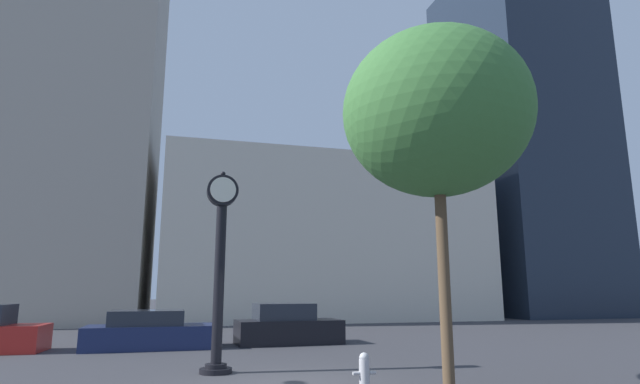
# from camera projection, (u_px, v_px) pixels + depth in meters

# --- Properties ---
(building_tall_tower) EXTENTS (10.29, 12.00, 36.87)m
(building_tall_tower) POSITION_uv_depth(u_px,v_px,m) (83.00, 45.00, 34.15)
(building_tall_tower) COLOR #ADA393
(building_tall_tower) RESTS_ON ground_plane
(building_storefront_row) EXTENTS (21.49, 12.00, 10.65)m
(building_storefront_row) POSITION_uv_depth(u_px,v_px,m) (319.00, 242.00, 35.99)
(building_storefront_row) COLOR beige
(building_storefront_row) RESTS_ON ground_plane
(building_glass_modern) EXTENTS (9.76, 12.00, 29.32)m
(building_glass_modern) POSITION_uv_depth(u_px,v_px,m) (518.00, 138.00, 42.37)
(building_glass_modern) COLOR #1E2838
(building_glass_modern) RESTS_ON ground_plane
(street_clock) EXTENTS (0.79, 0.78, 4.96)m
(street_clock) POSITION_uv_depth(u_px,v_px,m) (220.00, 259.00, 12.44)
(street_clock) COLOR black
(street_clock) RESTS_ON ground_plane
(car_navy) EXTENTS (4.42, 1.97, 1.27)m
(car_navy) POSITION_uv_depth(u_px,v_px,m) (152.00, 332.00, 17.03)
(car_navy) COLOR #19234C
(car_navy) RESTS_ON ground_plane
(car_black) EXTENTS (3.92, 1.95, 1.47)m
(car_black) POSITION_uv_depth(u_px,v_px,m) (287.00, 327.00, 18.51)
(car_black) COLOR black
(car_black) RESTS_ON ground_plane
(fire_hydrant_near) EXTENTS (0.49, 0.21, 0.72)m
(fire_hydrant_near) POSITION_uv_depth(u_px,v_px,m) (364.00, 371.00, 10.03)
(fire_hydrant_near) COLOR #B7B7BC
(fire_hydrant_near) RESTS_ON ground_plane
(bare_tree) EXTENTS (4.06, 4.06, 7.56)m
(bare_tree) POSITION_uv_depth(u_px,v_px,m) (436.00, 114.00, 10.81)
(bare_tree) COLOR brown
(bare_tree) RESTS_ON ground_plane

